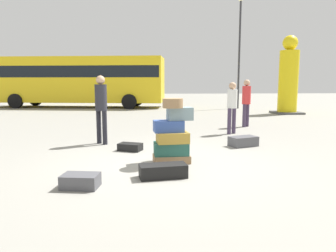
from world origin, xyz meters
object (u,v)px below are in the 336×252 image
Objects in this scene: suitcase_charcoal_right_side at (243,141)px; lamp_post at (240,37)px; suitcase_black_foreground_far at (130,147)px; person_passerby_in_red at (101,103)px; suitcase_tower at (172,135)px; parked_bus at (78,79)px; suitcase_black_upright_blue at (163,171)px; person_tourist_with_camera at (246,99)px; person_bearded_onlooker at (232,103)px; suitcase_charcoal_left_side at (81,181)px; yellow_dummy_statue at (288,79)px.

lamp_post reaches higher than suitcase_charcoal_right_side.
person_passerby_in_red reaches higher than suitcase_black_foreground_far.
suitcase_tower is 0.11× the size of parked_bus.
suitcase_black_upright_blue is (-0.24, -0.98, -0.43)m from suitcase_tower.
suitcase_charcoal_right_side is at bearing 29.43° from person_tourist_with_camera.
lamp_post is at bearing -1.73° from parked_bus.
suitcase_tower is 2.41m from suitcase_charcoal_right_side.
suitcase_charcoal_left_side is at bearing 16.82° from person_bearded_onlooker.
suitcase_tower is 0.73× the size of person_passerby_in_red.
person_tourist_with_camera is 0.43× the size of yellow_dummy_statue.
suitcase_black_foreground_far is (-0.88, 1.13, -0.45)m from suitcase_tower.
suitcase_charcoal_left_side is (-1.50, -1.40, -0.44)m from suitcase_tower.
suitcase_tower is 0.32× the size of yellow_dummy_statue.
suitcase_black_upright_blue is 1.44× the size of suitcase_charcoal_left_side.
yellow_dummy_statue is at bearing 69.85° from suitcase_black_foreground_far.
suitcase_charcoal_right_side is 0.17× the size of yellow_dummy_statue.
yellow_dummy_statue is 12.59m from parked_bus.
suitcase_tower is 1.87× the size of suitcase_charcoal_right_side.
person_bearded_onlooker is (3.62, 4.72, 0.84)m from suitcase_charcoal_left_side.
person_passerby_in_red is 0.16× the size of parked_bus.
person_tourist_with_camera is at bearing -157.75° from person_bearded_onlooker.
suitcase_charcoal_right_side is at bearing 40.48° from suitcase_black_upright_blue.
suitcase_charcoal_left_side is (-0.62, -2.53, 0.02)m from suitcase_black_foreground_far.
suitcase_black_foreground_far is at bearing -117.46° from lamp_post.
lamp_post is (6.05, 11.65, 4.22)m from suitcase_black_foreground_far.
person_tourist_with_camera is 5.47m from person_passerby_in_red.
person_tourist_with_camera reaches higher than suitcase_charcoal_right_side.
yellow_dummy_statue is (8.36, 7.41, 0.69)m from person_passerby_in_red.
person_tourist_with_camera is (3.93, 3.69, 0.91)m from suitcase_black_foreground_far.
yellow_dummy_statue is at bearing 61.68° from suitcase_charcoal_left_side.
suitcase_black_foreground_far is at bearing -65.40° from parked_bus.
lamp_post is (6.68, 14.18, 4.20)m from suitcase_charcoal_left_side.
yellow_dummy_statue is at bearing -162.78° from person_bearded_onlooker.
person_passerby_in_red is 13.16m from lamp_post.
suitcase_charcoal_right_side is 2.78m from suitcase_black_foreground_far.
person_tourist_with_camera is at bearing -42.79° from parked_bus.
person_bearded_onlooker reaches higher than suitcase_black_upright_blue.
suitcase_black_upright_blue is at bearing 25.55° from person_bearded_onlooker.
parked_bus reaches higher than suitcase_charcoal_left_side.
suitcase_charcoal_right_side reaches higher than suitcase_charcoal_left_side.
person_tourist_with_camera is (3.06, 4.82, 0.46)m from suitcase_tower.
lamp_post is at bearing -146.40° from person_tourist_with_camera.
yellow_dummy_statue reaches higher than person_bearded_onlooker.
suitcase_charcoal_right_side is at bearing 28.70° from suitcase_black_foreground_far.
person_tourist_with_camera is at bearing 57.59° from suitcase_tower.
suitcase_black_foreground_far is at bearing 1.64° from person_tourist_with_camera.
parked_bus is 1.67× the size of lamp_post.
suitcase_charcoal_right_side is 0.10× the size of lamp_post.
suitcase_charcoal_right_side is 1.29× the size of suitcase_black_foreground_far.
yellow_dummy_statue is at bearing 48.02° from suitcase_black_upright_blue.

